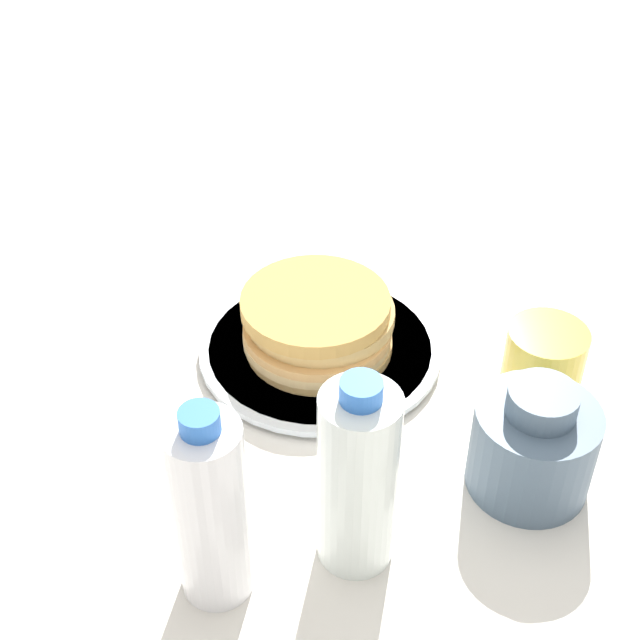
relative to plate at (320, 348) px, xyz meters
The scene contains 7 objects.
ground_plane 0.03m from the plate, 51.13° to the left, with size 4.00×4.00×0.00m, color silver.
plate is the anchor object (origin of this frame).
pancake_stack 0.04m from the plate, 115.72° to the right, with size 0.17×0.16×0.06m.
juice_glass 0.24m from the plate, 74.20° to the left, with size 0.08×0.08×0.07m.
cream_jug 0.27m from the plate, 42.92° to the left, with size 0.11×0.11×0.12m.
water_bottle_near 0.32m from the plate, 19.90° to the right, with size 0.06×0.06×0.20m.
water_bottle_mid 0.28m from the plate, ahead, with size 0.07×0.07×0.20m.
Camera 1 is at (0.72, -0.07, 0.64)m, focal length 50.00 mm.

